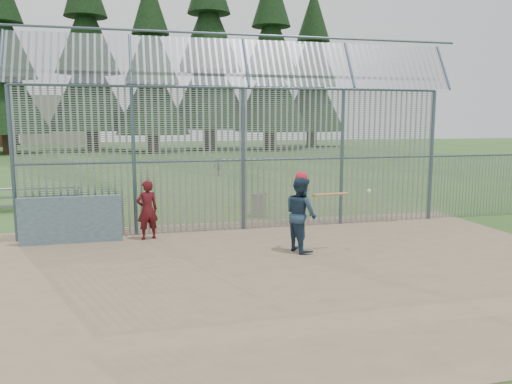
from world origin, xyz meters
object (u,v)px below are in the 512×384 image
object	(u,v)px
batter	(301,214)
trash_can	(259,205)
bleacher	(35,198)
dugout_wall	(71,220)
onlooker	(147,210)

from	to	relation	value
batter	trash_can	size ratio (longest dim) A/B	2.18
trash_can	bleacher	bearing A→B (deg)	156.90
dugout_wall	bleacher	bearing A→B (deg)	108.25
onlooker	bleacher	size ratio (longest dim) A/B	0.52
onlooker	trash_can	world-z (taller)	onlooker
dugout_wall	trash_can	distance (m)	6.00
onlooker	trash_can	bearing A→B (deg)	-162.29
batter	dugout_wall	bearing A→B (deg)	55.56
onlooker	batter	bearing A→B (deg)	133.44
batter	bleacher	size ratio (longest dim) A/B	0.60
batter	onlooker	size ratio (longest dim) A/B	1.15
batter	trash_can	world-z (taller)	batter
batter	bleacher	xyz separation A→B (m)	(-7.21, 7.59, -0.50)
batter	bleacher	world-z (taller)	batter
dugout_wall	bleacher	size ratio (longest dim) A/B	0.83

